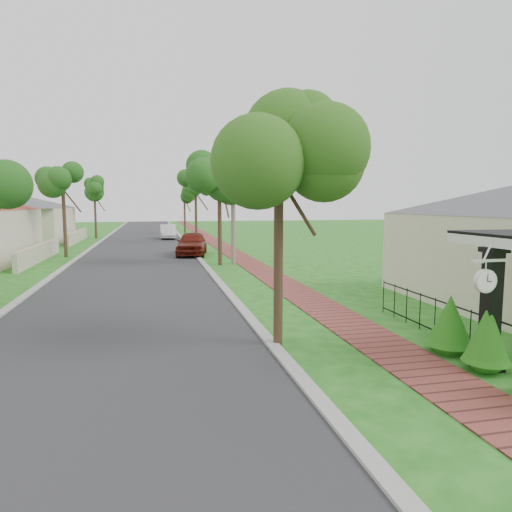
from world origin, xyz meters
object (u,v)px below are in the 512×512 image
object	(u,v)px
parked_car_white	(168,232)
near_tree	(279,150)
utility_pole	(233,194)
porch_post	(490,316)
station_clock	(485,279)
parked_car_red	(192,243)

from	to	relation	value
parked_car_white	near_tree	distance (m)	34.51
parked_car_white	utility_pole	world-z (taller)	utility_pole
parked_car_white	near_tree	world-z (taller)	near_tree
porch_post	near_tree	world-z (taller)	near_tree
parked_car_white	station_clock	xyz separation A→B (m)	(4.73, -37.15, 1.27)
parked_car_red	near_tree	xyz separation A→B (m)	(0.40, -19.75, 3.83)
parked_car_white	utility_pole	size ratio (longest dim) A/B	0.54
parked_car_white	station_clock	distance (m)	37.48
near_tree	utility_pole	bearing A→B (deg)	84.20
near_tree	utility_pole	xyz separation A→B (m)	(1.50, 14.77, -0.73)
porch_post	parked_car_white	size ratio (longest dim) A/B	0.61
near_tree	station_clock	bearing A→B (deg)	-41.70
parked_car_white	station_clock	size ratio (longest dim) A/B	5.45
parked_car_red	near_tree	distance (m)	20.12
utility_pole	station_clock	world-z (taller)	utility_pole
parked_car_red	utility_pole	xyz separation A→B (m)	(1.90, -4.98, 3.10)
parked_car_white	near_tree	size ratio (longest dim) A/B	0.71
parked_car_red	near_tree	size ratio (longest dim) A/B	0.78
parked_car_red	parked_car_white	size ratio (longest dim) A/B	1.10
parked_car_red	porch_post	bearing A→B (deg)	-70.06
near_tree	parked_car_white	bearing A→B (deg)	92.47
porch_post	utility_pole	size ratio (longest dim) A/B	0.33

